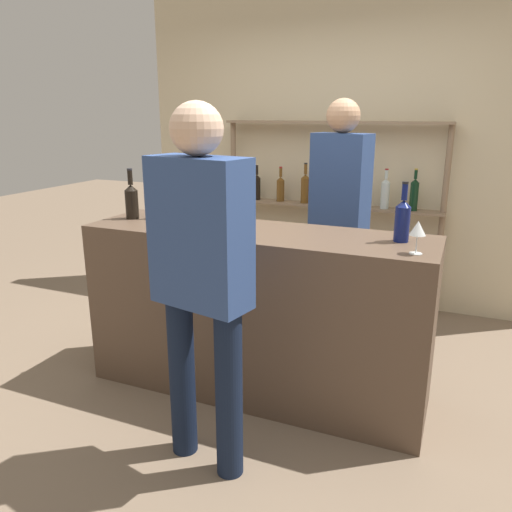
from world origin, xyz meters
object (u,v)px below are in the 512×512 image
object	(u,v)px
wine_glass	(418,229)
customer_center	(201,267)
counter_bottle_2	(132,200)
server_behind_counter	(339,202)
counter_bottle_0	(200,208)
counter_bottle_3	(169,197)
counter_bottle_1	(402,219)
cork_jar	(200,213)

from	to	relation	value
wine_glass	customer_center	bearing A→B (deg)	-146.47
counter_bottle_2	server_behind_counter	bearing A→B (deg)	38.36
wine_glass	server_behind_counter	size ratio (longest dim) A/B	0.09
counter_bottle_0	counter_bottle_3	world-z (taller)	counter_bottle_3
counter_bottle_1	server_behind_counter	size ratio (longest dim) A/B	0.18
wine_glass	cork_jar	xyz separation A→B (m)	(-1.33, 0.23, -0.06)
counter_bottle_2	counter_bottle_3	world-z (taller)	counter_bottle_3
counter_bottle_0	counter_bottle_3	xyz separation A→B (m)	(-0.33, 0.18, 0.02)
wine_glass	server_behind_counter	xyz separation A→B (m)	(-0.65, 1.08, -0.08)
counter_bottle_0	customer_center	distance (m)	0.78
cork_jar	counter_bottle_2	bearing A→B (deg)	-172.40
counter_bottle_3	server_behind_counter	bearing A→B (deg)	40.86
server_behind_counter	counter_bottle_0	bearing A→B (deg)	-15.04
counter_bottle_3	cork_jar	distance (m)	0.27
wine_glass	customer_center	xyz separation A→B (m)	(-0.88, -0.58, -0.13)
counter_bottle_3	customer_center	distance (m)	1.12
wine_glass	cork_jar	bearing A→B (deg)	170.28
server_behind_counter	customer_center	world-z (taller)	server_behind_counter
counter_bottle_2	counter_bottle_1	bearing A→B (deg)	1.98
counter_bottle_1	counter_bottle_2	distance (m)	1.71
server_behind_counter	customer_center	size ratio (longest dim) A/B	1.03
cork_jar	server_behind_counter	world-z (taller)	server_behind_counter
server_behind_counter	customer_center	distance (m)	1.68
counter_bottle_1	cork_jar	size ratio (longest dim) A/B	2.51
counter_bottle_3	counter_bottle_0	bearing A→B (deg)	-28.48
wine_glass	server_behind_counter	distance (m)	1.26
counter_bottle_1	server_behind_counter	xyz separation A→B (m)	(-0.55, 0.86, -0.08)
cork_jar	counter_bottle_3	bearing A→B (deg)	171.08
counter_bottle_1	counter_bottle_3	size ratio (longest dim) A/B	0.93
counter_bottle_3	counter_bottle_2	bearing A→B (deg)	-154.66
counter_bottle_2	cork_jar	world-z (taller)	counter_bottle_2
counter_bottle_3	server_behind_counter	size ratio (longest dim) A/B	0.19
customer_center	server_behind_counter	bearing A→B (deg)	3.87
counter_bottle_1	wine_glass	xyz separation A→B (m)	(0.10, -0.22, 0.00)
counter_bottle_2	server_behind_counter	world-z (taller)	server_behind_counter
counter_bottle_0	server_behind_counter	bearing A→B (deg)	58.41
counter_bottle_0	counter_bottle_2	world-z (taller)	counter_bottle_2
counter_bottle_1	wine_glass	bearing A→B (deg)	-65.89
wine_glass	customer_center	world-z (taller)	customer_center
counter_bottle_0	cork_jar	world-z (taller)	counter_bottle_0
counter_bottle_1	cork_jar	distance (m)	1.23
counter_bottle_1	customer_center	bearing A→B (deg)	-133.99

